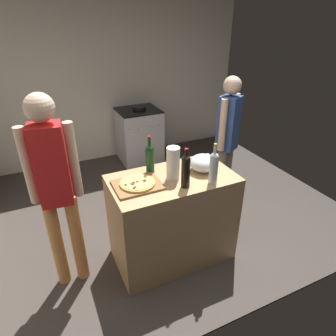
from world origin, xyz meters
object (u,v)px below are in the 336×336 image
(wine_bottle_dark, at_px, (214,167))
(person_in_red, at_px, (227,138))
(pizza, at_px, (137,183))
(person_in_stripes, at_px, (55,185))
(mixing_bowl, at_px, (203,163))
(paper_towel_roll, at_px, (173,163))
(stove, at_px, (139,135))
(wine_bottle_green, at_px, (150,157))
(wine_bottle_amber, at_px, (186,170))

(wine_bottle_dark, height_order, person_in_red, person_in_red)
(pizza, height_order, person_in_stripes, person_in_stripes)
(mixing_bowl, relative_size, person_in_stripes, 0.15)
(person_in_stripes, bearing_deg, mixing_bowl, -4.87)
(mixing_bowl, relative_size, person_in_red, 0.16)
(paper_towel_roll, distance_m, wine_bottle_dark, 0.35)
(paper_towel_roll, bearing_deg, wine_bottle_dark, -38.84)
(pizza, distance_m, person_in_stripes, 0.65)
(pizza, height_order, person_in_red, person_in_red)
(wine_bottle_dark, distance_m, person_in_stripes, 1.29)
(stove, distance_m, person_in_red, 1.88)
(pizza, xyz_separation_m, wine_bottle_dark, (0.61, -0.23, 0.13))
(paper_towel_roll, bearing_deg, pizza, 179.25)
(wine_bottle_green, height_order, person_in_red, person_in_red)
(wine_bottle_green, bearing_deg, stove, 73.33)
(wine_bottle_amber, relative_size, person_in_red, 0.21)
(pizza, relative_size, wine_bottle_green, 0.85)
(paper_towel_roll, relative_size, wine_bottle_dark, 0.82)
(stove, bearing_deg, wine_bottle_amber, -100.40)
(paper_towel_roll, height_order, wine_bottle_dark, wine_bottle_dark)
(wine_bottle_green, xyz_separation_m, person_in_red, (1.09, 0.33, -0.13))
(wine_bottle_amber, xyz_separation_m, person_in_red, (0.91, 0.69, -0.13))
(wine_bottle_green, bearing_deg, mixing_bowl, -20.96)
(wine_bottle_dark, distance_m, wine_bottle_green, 0.58)
(wine_bottle_dark, bearing_deg, stove, 85.26)
(wine_bottle_green, distance_m, stove, 2.26)
(person_in_stripes, xyz_separation_m, person_in_red, (1.91, 0.40, -0.08))
(person_in_stripes, bearing_deg, pizza, -10.32)
(mixing_bowl, height_order, stove, mixing_bowl)
(wine_bottle_dark, bearing_deg, person_in_red, 47.86)
(pizza, xyz_separation_m, mixing_bowl, (0.65, 0.01, 0.05))
(person_in_red, bearing_deg, stove, 104.90)
(pizza, relative_size, mixing_bowl, 1.18)
(wine_bottle_amber, bearing_deg, person_in_stripes, 163.72)
(mixing_bowl, height_order, person_in_red, person_in_red)
(paper_towel_roll, height_order, stove, paper_towel_roll)
(wine_bottle_amber, xyz_separation_m, person_in_stripes, (-1.00, 0.29, -0.05))
(pizza, height_order, wine_bottle_dark, wine_bottle_dark)
(pizza, relative_size, wine_bottle_dark, 0.82)
(person_in_red, bearing_deg, pizza, -158.00)
(wine_bottle_green, distance_m, wine_bottle_amber, 0.40)
(paper_towel_roll, relative_size, wine_bottle_green, 0.84)
(wine_bottle_dark, height_order, wine_bottle_green, wine_bottle_dark)
(paper_towel_roll, bearing_deg, stove, 78.04)
(wine_bottle_amber, distance_m, person_in_stripes, 1.04)
(person_in_stripes, bearing_deg, person_in_red, 11.82)
(wine_bottle_dark, relative_size, wine_bottle_green, 1.03)
(paper_towel_roll, height_order, person_in_red, person_in_red)
(wine_bottle_amber, xyz_separation_m, stove, (0.45, 2.44, -0.64))
(mixing_bowl, distance_m, wine_bottle_dark, 0.25)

